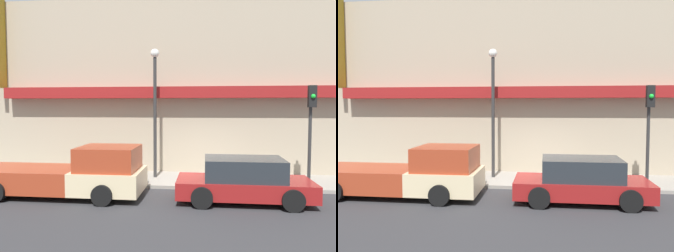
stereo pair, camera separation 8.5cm
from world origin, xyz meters
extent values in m
plane|color=#2D2D30|center=(0.00, 0.00, 0.00)|extent=(80.00, 80.00, 0.00)
cube|color=gray|center=(0.00, 1.36, 0.06)|extent=(36.00, 2.72, 0.13)
cube|color=tan|center=(0.00, 4.22, 4.04)|extent=(19.80, 3.00, 8.08)
cube|color=maroon|center=(0.00, 2.42, 3.75)|extent=(18.22, 0.60, 0.50)
cube|color=beige|center=(-3.08, -1.32, 0.59)|extent=(2.31, 1.98, 0.75)
cube|color=#9E381E|center=(-3.08, -1.32, 1.37)|extent=(1.96, 1.82, 0.79)
cube|color=#9E381E|center=(-5.97, -1.32, 0.59)|extent=(3.47, 1.98, 0.75)
cylinder|color=black|center=(-3.02, -0.33, 0.34)|extent=(0.68, 0.22, 0.68)
cylinder|color=black|center=(-3.02, -2.31, 0.34)|extent=(0.68, 0.22, 0.68)
cylinder|color=black|center=(-6.60, -0.33, 0.34)|extent=(0.68, 0.22, 0.68)
cube|color=maroon|center=(1.45, -1.32, 0.48)|extent=(4.35, 1.80, 0.55)
cube|color=#23282D|center=(1.45, -1.32, 1.10)|extent=(2.52, 1.62, 0.69)
cylinder|color=black|center=(2.79, -0.42, 0.34)|extent=(0.68, 0.22, 0.68)
cylinder|color=black|center=(2.79, -2.22, 0.34)|extent=(0.68, 0.22, 0.68)
cylinder|color=black|center=(0.10, -0.42, 0.34)|extent=(0.68, 0.22, 0.68)
cylinder|color=black|center=(0.10, -2.22, 0.34)|extent=(0.68, 0.22, 0.68)
cylinder|color=yellow|center=(-4.24, 0.57, 0.35)|extent=(0.21, 0.21, 0.45)
sphere|color=yellow|center=(-4.24, 0.57, 0.64)|extent=(0.20, 0.20, 0.20)
cylinder|color=#2D2D2D|center=(-1.92, 1.49, 2.64)|extent=(0.14, 0.14, 5.03)
sphere|color=silver|center=(-1.92, 1.49, 5.34)|extent=(0.36, 0.36, 0.36)
cylinder|color=#2D2D2D|center=(4.05, 0.53, 2.01)|extent=(0.12, 0.12, 3.76)
cube|color=black|center=(4.05, 0.37, 3.49)|extent=(0.28, 0.20, 0.80)
sphere|color=green|center=(4.05, 0.25, 3.49)|extent=(0.16, 0.16, 0.16)
camera|label=1|loc=(0.20, -12.11, 3.13)|focal=35.00mm
camera|label=2|loc=(0.28, -12.10, 3.13)|focal=35.00mm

